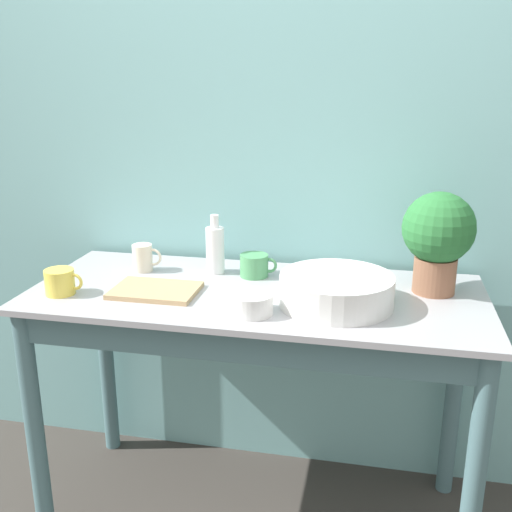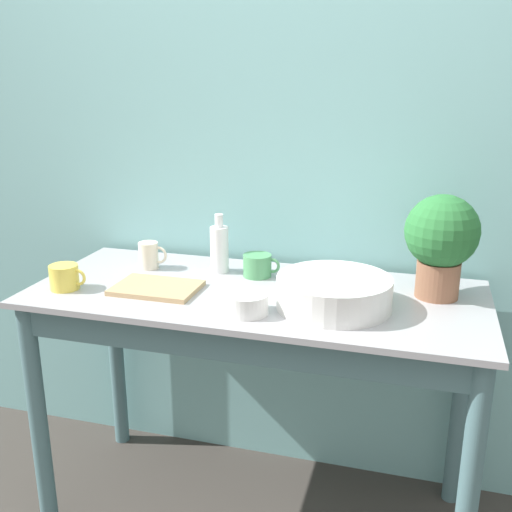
{
  "view_description": "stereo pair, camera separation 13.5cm",
  "coord_description": "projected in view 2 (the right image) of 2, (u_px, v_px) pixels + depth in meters",
  "views": [
    {
      "loc": [
        0.37,
        -1.48,
        1.55
      ],
      "look_at": [
        0.0,
        0.32,
        0.98
      ],
      "focal_mm": 42.0,
      "sensor_mm": 36.0,
      "label": 1
    },
    {
      "loc": [
        0.51,
        -1.44,
        1.55
      ],
      "look_at": [
        0.0,
        0.32,
        0.98
      ],
      "focal_mm": 42.0,
      "sensor_mm": 36.0,
      "label": 2
    }
  ],
  "objects": [
    {
      "name": "bowl_small_enamel_white",
      "position": [
        247.0,
        303.0,
        1.76
      ],
      "size": [
        0.13,
        0.13,
        0.06
      ],
      "color": "silver",
      "rests_on": "counter_table"
    },
    {
      "name": "tray_board",
      "position": [
        157.0,
        288.0,
        1.96
      ],
      "size": [
        0.27,
        0.19,
        0.02
      ],
      "color": "tan",
      "rests_on": "counter_table"
    },
    {
      "name": "counter_table",
      "position": [
        254.0,
        342.0,
        1.98
      ],
      "size": [
        1.48,
        0.64,
        0.86
      ],
      "color": "slate",
      "rests_on": "ground_plane"
    },
    {
      "name": "wall_back",
      "position": [
        284.0,
        171.0,
        2.2
      ],
      "size": [
        6.0,
        0.05,
        2.4
      ],
      "color": "#7AB2B2",
      "rests_on": "ground_plane"
    },
    {
      "name": "bowl_wash_large",
      "position": [
        334.0,
        292.0,
        1.8
      ],
      "size": [
        0.35,
        0.35,
        0.1
      ],
      "color": "silver",
      "rests_on": "counter_table"
    },
    {
      "name": "potted_plant",
      "position": [
        441.0,
        239.0,
        1.85
      ],
      "size": [
        0.23,
        0.23,
        0.33
      ],
      "color": "#8C5B42",
      "rests_on": "counter_table"
    },
    {
      "name": "mug_green",
      "position": [
        258.0,
        265.0,
        2.09
      ],
      "size": [
        0.13,
        0.1,
        0.08
      ],
      "color": "#4C935B",
      "rests_on": "counter_table"
    },
    {
      "name": "mug_yellow",
      "position": [
        65.0,
        277.0,
        1.96
      ],
      "size": [
        0.13,
        0.09,
        0.08
      ],
      "color": "#E5CC4C",
      "rests_on": "counter_table"
    },
    {
      "name": "mug_cream",
      "position": [
        149.0,
        255.0,
        2.17
      ],
      "size": [
        0.11,
        0.07,
        0.1
      ],
      "color": "beige",
      "rests_on": "counter_table"
    },
    {
      "name": "bottle_tall",
      "position": [
        219.0,
        248.0,
        2.12
      ],
      "size": [
        0.07,
        0.07,
        0.21
      ],
      "color": "white",
      "rests_on": "counter_table"
    }
  ]
}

